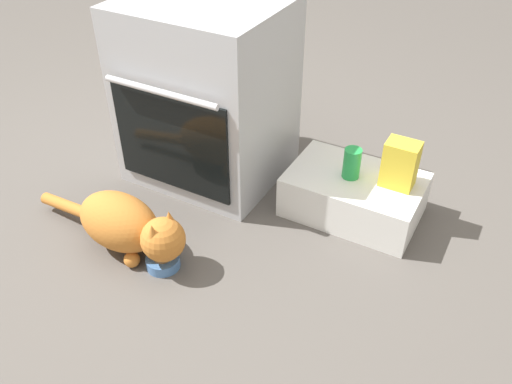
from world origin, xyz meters
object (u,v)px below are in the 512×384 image
object	(u,v)px
pantry_cabinet	(354,195)
soda_can	(352,163)
snack_bag	(400,164)
cat	(127,225)
oven	(207,93)
food_bowl	(163,261)

from	to	relation	value
pantry_cabinet	soda_can	xyz separation A→B (m)	(-0.02, -0.01, 0.15)
pantry_cabinet	snack_bag	distance (m)	0.23
cat	soda_can	xyz separation A→B (m)	(0.60, 0.59, 0.11)
cat	snack_bag	world-z (taller)	snack_bag
cat	soda_can	world-z (taller)	soda_can
snack_bag	soda_can	bearing A→B (deg)	-168.25
oven	soda_can	world-z (taller)	oven
oven	snack_bag	world-z (taller)	oven
pantry_cabinet	cat	distance (m)	0.87
soda_can	oven	bearing A→B (deg)	-179.42
oven	food_bowl	bearing A→B (deg)	-73.10
food_bowl	cat	distance (m)	0.18
food_bowl	snack_bag	distance (m)	0.92
pantry_cabinet	snack_bag	world-z (taller)	snack_bag
oven	pantry_cabinet	bearing A→B (deg)	1.37
food_bowl	cat	world-z (taller)	cat
food_bowl	cat	size ratio (longest dim) A/B	0.17
oven	pantry_cabinet	size ratio (longest dim) A/B	1.46
pantry_cabinet	soda_can	world-z (taller)	soda_can
pantry_cabinet	soda_can	distance (m)	0.15
oven	food_bowl	world-z (taller)	oven
pantry_cabinet	soda_can	size ratio (longest dim) A/B	4.23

